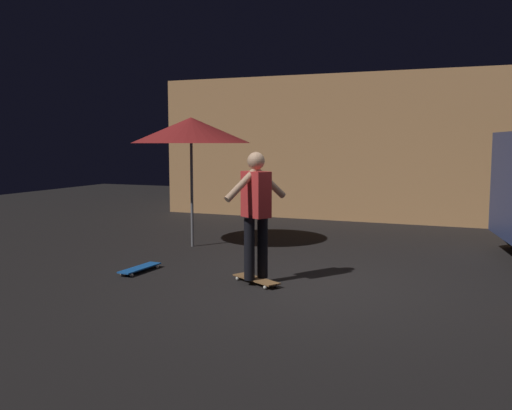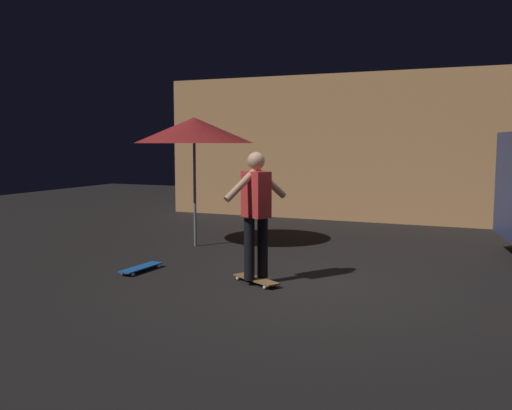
{
  "view_description": "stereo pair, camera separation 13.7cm",
  "coord_description": "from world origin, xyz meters",
  "px_view_note": "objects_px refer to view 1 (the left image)",
  "views": [
    {
      "loc": [
        2.04,
        -6.95,
        1.87
      ],
      "look_at": [
        -0.76,
        -0.16,
        1.05
      ],
      "focal_mm": 39.78,
      "sensor_mm": 36.0,
      "label": 1
    },
    {
      "loc": [
        2.16,
        -6.9,
        1.87
      ],
      "look_at": [
        -0.76,
        -0.16,
        1.05
      ],
      "focal_mm": 39.78,
      "sensor_mm": 36.0,
      "label": 2
    }
  ],
  "objects_px": {
    "skater": "(256,206)",
    "skateboard_ridden": "(256,280)",
    "skateboard_spare": "(140,268)",
    "patio_umbrella": "(191,130)"
  },
  "relations": [
    {
      "from": "patio_umbrella",
      "to": "skateboard_ridden",
      "type": "xyz_separation_m",
      "value": [
        2.09,
        -2.07,
        -2.02
      ]
    },
    {
      "from": "patio_umbrella",
      "to": "skater",
      "type": "height_order",
      "value": "patio_umbrella"
    },
    {
      "from": "skateboard_ridden",
      "to": "skateboard_spare",
      "type": "xyz_separation_m",
      "value": [
        -1.81,
        -0.0,
        0.0
      ]
    },
    {
      "from": "patio_umbrella",
      "to": "skateboard_spare",
      "type": "relative_size",
      "value": 2.91
    },
    {
      "from": "patio_umbrella",
      "to": "skateboard_ridden",
      "type": "distance_m",
      "value": 3.57
    },
    {
      "from": "skater",
      "to": "skateboard_ridden",
      "type": "bearing_deg",
      "value": -90.0
    },
    {
      "from": "skateboard_ridden",
      "to": "skater",
      "type": "bearing_deg",
      "value": 90.0
    },
    {
      "from": "skateboard_ridden",
      "to": "patio_umbrella",
      "type": "bearing_deg",
      "value": 135.23
    },
    {
      "from": "skater",
      "to": "patio_umbrella",
      "type": "bearing_deg",
      "value": 135.23
    },
    {
      "from": "patio_umbrella",
      "to": "skater",
      "type": "relative_size",
      "value": 1.38
    }
  ]
}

